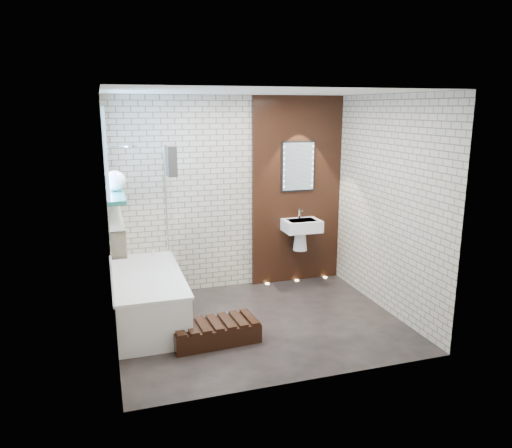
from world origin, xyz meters
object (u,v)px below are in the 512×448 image
object	(u,v)px
bathtub	(148,297)
walnut_step	(215,333)
washbasin	(301,230)
bath_screen	(170,205)
led_mirror	(298,166)

from	to	relation	value
bathtub	walnut_step	size ratio (longest dim) A/B	1.89
bathtub	washbasin	xyz separation A→B (m)	(2.17, 0.62, 0.50)
bath_screen	washbasin	world-z (taller)	bath_screen
bath_screen	walnut_step	distance (m)	1.70
washbasin	bath_screen	bearing A→B (deg)	-174.22
bathtub	bath_screen	bearing A→B (deg)	51.10
walnut_step	bathtub	bearing A→B (deg)	129.80
washbasin	led_mirror	xyz separation A→B (m)	(0.00, 0.16, 0.86)
bath_screen	walnut_step	bearing A→B (deg)	-77.22
bathtub	bath_screen	distance (m)	1.14
led_mirror	bath_screen	bearing A→B (deg)	-169.34
bathtub	led_mirror	xyz separation A→B (m)	(2.17, 0.78, 1.36)
washbasin	walnut_step	xyz separation A→B (m)	(-1.55, -1.37, -0.69)
walnut_step	led_mirror	bearing A→B (deg)	44.67
walnut_step	washbasin	bearing A→B (deg)	41.56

